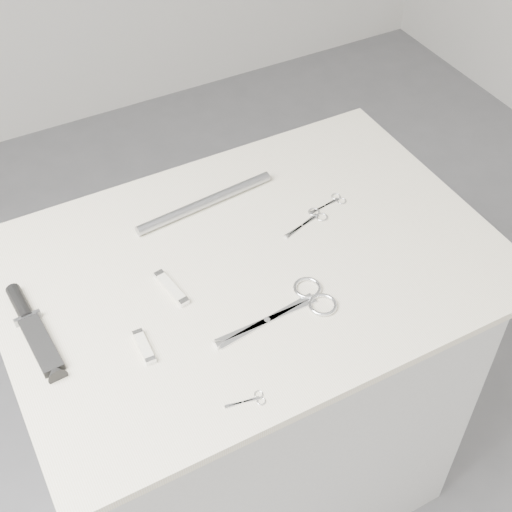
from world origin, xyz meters
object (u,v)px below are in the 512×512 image
large_shears (298,305)px  tiny_scissors (250,400)px  embroidery_scissors_b (332,202)px  pocket_knife_b (144,347)px  pocket_knife_a (171,288)px  embroidery_scissors_a (311,220)px  metal_rail (205,203)px  plinth (252,393)px  sheathed_knife (31,325)px

large_shears → tiny_scissors: 0.23m
embroidery_scissors_b → pocket_knife_b: 0.54m
embroidery_scissors_b → pocket_knife_b: size_ratio=1.19×
pocket_knife_a → embroidery_scissors_a: bearing=-91.4°
pocket_knife_a → metal_rail: size_ratio=0.32×
plinth → pocket_knife_b: (-0.27, -0.10, 0.47)m
large_shears → pocket_knife_b: 0.30m
large_shears → pocket_knife_a: pocket_knife_a is taller
large_shears → metal_rail: (-0.03, 0.34, 0.01)m
plinth → pocket_knife_b: bearing=-159.2°
plinth → large_shears: (0.02, -0.15, 0.47)m
plinth → embroidery_scissors_b: size_ratio=9.69×
plinth → embroidery_scissors_a: 0.50m
pocket_knife_b → pocket_knife_a: bearing=-40.4°
sheathed_knife → pocket_knife_b: (0.16, -0.14, -0.00)m
pocket_knife_b → large_shears: bearing=-95.9°
embroidery_scissors_a → embroidery_scissors_b: 0.07m
plinth → metal_rail: (-0.01, 0.19, 0.48)m
tiny_scissors → metal_rail: (0.14, 0.48, 0.01)m
embroidery_scissors_a → pocket_knife_b: pocket_knife_b is taller
pocket_knife_a → pocket_knife_b: (-0.10, -0.11, -0.00)m
large_shears → sheathed_knife: sheathed_knife is taller
pocket_knife_a → metal_rail: 0.25m
sheathed_knife → metal_rail: same height
embroidery_scissors_a → pocket_knife_a: size_ratio=1.09×
embroidery_scissors_b → large_shears: bearing=-142.8°
tiny_scissors → plinth: bearing=72.9°
large_shears → tiny_scissors: large_shears is taller
tiny_scissors → sheathed_knife: (-0.28, 0.33, 0.01)m
plinth → metal_rail: 0.52m
large_shears → pocket_knife_b: (-0.29, 0.04, 0.00)m
embroidery_scissors_b → pocket_knife_a: size_ratio=0.90×
plinth → pocket_knife_b: size_ratio=11.57×
plinth → pocket_knife_a: (-0.17, 0.00, 0.48)m
large_shears → embroidery_scissors_a: bearing=49.0°
embroidery_scissors_b → tiny_scissors: size_ratio=1.32×
metal_rail → embroidery_scissors_b: bearing=-25.8°
embroidery_scissors_a → tiny_scissors: 0.47m
sheathed_knife → pocket_knife_b: 0.22m
pocket_knife_b → plinth: bearing=-66.8°
large_shears → pocket_knife_b: bearing=167.6°
pocket_knife_b → metal_rail: metal_rail is taller
sheathed_knife → pocket_knife_a: bearing=-101.3°
large_shears → tiny_scissors: size_ratio=3.50×
embroidery_scissors_b → tiny_scissors: same height
sheathed_knife → pocket_knife_b: size_ratio=2.94×
embroidery_scissors_a → tiny_scissors: bearing=-150.1°
pocket_knife_b → metal_rail: size_ratio=0.24×
large_shears → pocket_knife_a: (-0.20, 0.15, 0.00)m
embroidery_scissors_a → pocket_knife_b: bearing=-177.4°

